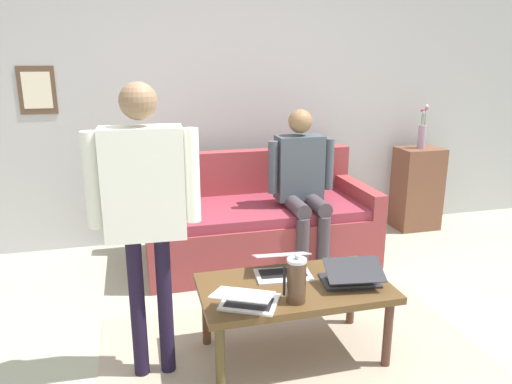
{
  "coord_description": "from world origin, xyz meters",
  "views": [
    {
      "loc": [
        0.75,
        2.22,
        1.67
      ],
      "look_at": [
        -0.03,
        -0.79,
        0.8
      ],
      "focal_mm": 33.89,
      "sensor_mm": 36.0,
      "label": 1
    }
  ],
  "objects_px": {
    "laptop_right": "(351,277)",
    "laptop_center": "(282,268)",
    "couch": "(258,224)",
    "person_seated": "(302,180)",
    "person_standing": "(144,197)",
    "flower_vase": "(422,134)",
    "coffee_table": "(294,293)",
    "side_shelf": "(417,188)",
    "laptop_left": "(247,299)",
    "french_press": "(296,280)"
  },
  "relations": [
    {
      "from": "laptop_left",
      "to": "french_press",
      "type": "distance_m",
      "value": 0.27
    },
    {
      "from": "coffee_table",
      "to": "flower_vase",
      "type": "xyz_separation_m",
      "value": [
        -1.9,
        -1.77,
        0.57
      ]
    },
    {
      "from": "flower_vase",
      "to": "person_seated",
      "type": "bearing_deg",
      "value": 21.82
    },
    {
      "from": "laptop_left",
      "to": "person_seated",
      "type": "relative_size",
      "value": 0.36
    },
    {
      "from": "couch",
      "to": "laptop_left",
      "type": "relative_size",
      "value": 4.11
    },
    {
      "from": "couch",
      "to": "laptop_right",
      "type": "distance_m",
      "value": 1.5
    },
    {
      "from": "couch",
      "to": "person_seated",
      "type": "bearing_deg",
      "value": 143.61
    },
    {
      "from": "laptop_right",
      "to": "side_shelf",
      "type": "distance_m",
      "value": 2.42
    },
    {
      "from": "couch",
      "to": "person_seated",
      "type": "xyz_separation_m",
      "value": [
        -0.31,
        0.23,
        0.42
      ]
    },
    {
      "from": "laptop_center",
      "to": "flower_vase",
      "type": "xyz_separation_m",
      "value": [
        -1.92,
        -1.62,
        0.47
      ]
    },
    {
      "from": "laptop_center",
      "to": "person_seated",
      "type": "distance_m",
      "value": 1.18
    },
    {
      "from": "couch",
      "to": "side_shelf",
      "type": "distance_m",
      "value": 1.77
    },
    {
      "from": "couch",
      "to": "person_standing",
      "type": "distance_m",
      "value": 1.82
    },
    {
      "from": "laptop_left",
      "to": "side_shelf",
      "type": "relative_size",
      "value": 0.56
    },
    {
      "from": "laptop_right",
      "to": "flower_vase",
      "type": "relative_size",
      "value": 0.84
    },
    {
      "from": "laptop_right",
      "to": "person_seated",
      "type": "distance_m",
      "value": 1.29
    },
    {
      "from": "laptop_left",
      "to": "french_press",
      "type": "xyz_separation_m",
      "value": [
        -0.26,
        -0.0,
        0.08
      ]
    },
    {
      "from": "couch",
      "to": "flower_vase",
      "type": "relative_size",
      "value": 4.43
    },
    {
      "from": "side_shelf",
      "to": "person_seated",
      "type": "bearing_deg",
      "value": 21.87
    },
    {
      "from": "laptop_left",
      "to": "side_shelf",
      "type": "xyz_separation_m",
      "value": [
        -2.21,
        -1.95,
        -0.08
      ]
    },
    {
      "from": "laptop_right",
      "to": "person_standing",
      "type": "bearing_deg",
      "value": -5.04
    },
    {
      "from": "french_press",
      "to": "person_seated",
      "type": "relative_size",
      "value": 0.21
    },
    {
      "from": "side_shelf",
      "to": "person_seated",
      "type": "distance_m",
      "value": 1.57
    },
    {
      "from": "person_standing",
      "to": "person_seated",
      "type": "distance_m",
      "value": 1.73
    },
    {
      "from": "person_standing",
      "to": "laptop_right",
      "type": "bearing_deg",
      "value": 174.96
    },
    {
      "from": "laptop_left",
      "to": "laptop_center",
      "type": "relative_size",
      "value": 1.32
    },
    {
      "from": "couch",
      "to": "french_press",
      "type": "distance_m",
      "value": 1.64
    },
    {
      "from": "couch",
      "to": "side_shelf",
      "type": "relative_size",
      "value": 2.29
    },
    {
      "from": "couch",
      "to": "laptop_center",
      "type": "relative_size",
      "value": 5.41
    },
    {
      "from": "coffee_table",
      "to": "laptop_left",
      "type": "xyz_separation_m",
      "value": [
        0.32,
        0.18,
        0.1
      ]
    },
    {
      "from": "laptop_left",
      "to": "side_shelf",
      "type": "distance_m",
      "value": 2.95
    },
    {
      "from": "coffee_table",
      "to": "laptop_right",
      "type": "xyz_separation_m",
      "value": [
        -0.31,
        0.06,
        0.09
      ]
    },
    {
      "from": "person_standing",
      "to": "flower_vase",
      "type": "bearing_deg",
      "value": -147.17
    },
    {
      "from": "person_seated",
      "to": "person_standing",
      "type": "bearing_deg",
      "value": 42.72
    },
    {
      "from": "couch",
      "to": "person_seated",
      "type": "distance_m",
      "value": 0.57
    },
    {
      "from": "laptop_right",
      "to": "laptop_center",
      "type": "bearing_deg",
      "value": -31.97
    },
    {
      "from": "couch",
      "to": "coffee_table",
      "type": "xyz_separation_m",
      "value": [
        0.16,
        1.42,
        0.09
      ]
    },
    {
      "from": "french_press",
      "to": "flower_vase",
      "type": "bearing_deg",
      "value": -135.07
    },
    {
      "from": "french_press",
      "to": "side_shelf",
      "type": "height_order",
      "value": "side_shelf"
    },
    {
      "from": "french_press",
      "to": "person_seated",
      "type": "bearing_deg",
      "value": -110.85
    },
    {
      "from": "side_shelf",
      "to": "person_standing",
      "type": "bearing_deg",
      "value": 32.85
    },
    {
      "from": "laptop_left",
      "to": "person_seated",
      "type": "bearing_deg",
      "value": -119.66
    },
    {
      "from": "laptop_center",
      "to": "laptop_right",
      "type": "bearing_deg",
      "value": 148.03
    },
    {
      "from": "couch",
      "to": "flower_vase",
      "type": "xyz_separation_m",
      "value": [
        -1.74,
        -0.35,
        0.65
      ]
    },
    {
      "from": "side_shelf",
      "to": "laptop_right",
      "type": "bearing_deg",
      "value": 49.13
    },
    {
      "from": "laptop_right",
      "to": "person_seated",
      "type": "bearing_deg",
      "value": -97.03
    },
    {
      "from": "side_shelf",
      "to": "flower_vase",
      "type": "bearing_deg",
      "value": 85.85
    },
    {
      "from": "laptop_left",
      "to": "person_seated",
      "type": "xyz_separation_m",
      "value": [
        -0.78,
        -1.38,
        0.24
      ]
    },
    {
      "from": "couch",
      "to": "french_press",
      "type": "xyz_separation_m",
      "value": [
        0.22,
        1.6,
        0.26
      ]
    },
    {
      "from": "laptop_left",
      "to": "french_press",
      "type": "height_order",
      "value": "french_press"
    }
  ]
}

